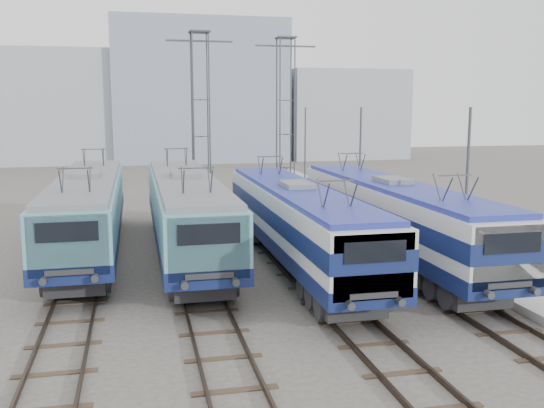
{
  "coord_description": "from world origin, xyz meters",
  "views": [
    {
      "loc": [
        -4.47,
        -20.0,
        6.98
      ],
      "look_at": [
        1.63,
        7.0,
        2.56
      ],
      "focal_mm": 40.0,
      "sensor_mm": 36.0,
      "label": 1
    }
  ],
  "objects": [
    {
      "name": "locomotive_far_right",
      "position": [
        6.75,
        4.9,
        2.29
      ],
      "size": [
        2.84,
        17.96,
        3.38
      ],
      "color": "#111D4E",
      "rests_on": "ground"
    },
    {
      "name": "building_east",
      "position": [
        24.0,
        62.0,
        6.0
      ],
      "size": [
        16.0,
        12.0,
        12.0
      ],
      "primitive_type": "cube",
      "color": "#98A0A9",
      "rests_on": "ground"
    },
    {
      "name": "catenary_tower_west",
      "position": [
        0.0,
        22.0,
        6.64
      ],
      "size": [
        4.5,
        1.2,
        12.0
      ],
      "color": "#3F4247",
      "rests_on": "ground"
    },
    {
      "name": "mast_rear",
      "position": [
        8.6,
        26.0,
        3.5
      ],
      "size": [
        0.12,
        0.12,
        7.0
      ],
      "primitive_type": "cylinder",
      "color": "#3F4247",
      "rests_on": "ground"
    },
    {
      "name": "locomotive_center_left",
      "position": [
        -2.25,
        8.09,
        2.31
      ],
      "size": [
        2.94,
        18.61,
        3.5
      ],
      "color": "#111D4E",
      "rests_on": "ground"
    },
    {
      "name": "catenary_tower_east",
      "position": [
        6.5,
        24.0,
        6.64
      ],
      "size": [
        4.5,
        1.2,
        12.0
      ],
      "color": "#3F4247",
      "rests_on": "ground"
    },
    {
      "name": "building_west",
      "position": [
        -14.0,
        62.0,
        7.0
      ],
      "size": [
        18.0,
        12.0,
        14.0
      ],
      "primitive_type": "cube",
      "color": "#98A0A9",
      "rests_on": "ground"
    },
    {
      "name": "locomotive_far_left",
      "position": [
        -6.75,
        9.51,
        2.29
      ],
      "size": [
        2.91,
        18.38,
        3.46
      ],
      "color": "#111D4E",
      "rests_on": "ground"
    },
    {
      "name": "locomotive_center_right",
      "position": [
        2.25,
        4.76,
        2.26
      ],
      "size": [
        2.8,
        17.67,
        3.32
      ],
      "color": "#111D4E",
      "rests_on": "ground"
    },
    {
      "name": "mast_mid",
      "position": [
        8.6,
        14.0,
        3.5
      ],
      "size": [
        0.12,
        0.12,
        7.0
      ],
      "primitive_type": "cylinder",
      "color": "#3F4247",
      "rests_on": "ground"
    },
    {
      "name": "mast_front",
      "position": [
        8.6,
        2.0,
        3.5
      ],
      "size": [
        0.12,
        0.12,
        7.0
      ],
      "primitive_type": "cylinder",
      "color": "#3F4247",
      "rests_on": "ground"
    },
    {
      "name": "ground",
      "position": [
        0.0,
        0.0,
        0.0
      ],
      "size": [
        160.0,
        160.0,
        0.0
      ],
      "primitive_type": "plane",
      "color": "#514C47"
    },
    {
      "name": "safety_cone",
      "position": [
        8.5,
        2.0,
        0.56
      ],
      "size": [
        0.31,
        0.31,
        0.52
      ],
      "primitive_type": "cone",
      "color": "orange",
      "rests_on": "platform"
    },
    {
      "name": "platform",
      "position": [
        10.2,
        8.0,
        0.15
      ],
      "size": [
        4.0,
        70.0,
        0.3
      ],
      "primitive_type": "cube",
      "color": "#9E9E99",
      "rests_on": "ground"
    },
    {
      "name": "building_center",
      "position": [
        4.0,
        62.0,
        9.0
      ],
      "size": [
        22.0,
        14.0,
        18.0
      ],
      "primitive_type": "cube",
      "color": "#828CA2",
      "rests_on": "ground"
    }
  ]
}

